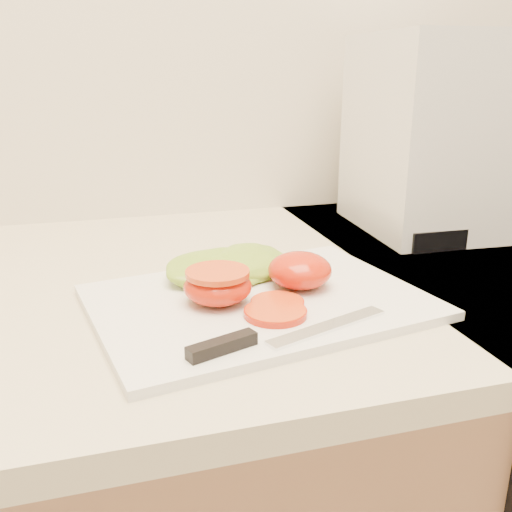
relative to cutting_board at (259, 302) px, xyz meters
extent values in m
cube|color=#C1B897|center=(0.00, 0.11, -0.02)|extent=(3.92, 0.65, 0.03)
cube|color=silver|center=(0.00, 0.00, 0.00)|extent=(0.39, 0.31, 0.01)
ellipsoid|color=red|center=(0.05, 0.02, 0.03)|extent=(0.07, 0.07, 0.04)
ellipsoid|color=red|center=(-0.05, 0.00, 0.02)|extent=(0.07, 0.07, 0.04)
cylinder|color=red|center=(-0.05, 0.00, 0.04)|extent=(0.07, 0.07, 0.01)
cylinder|color=#CC5416|center=(0.00, -0.05, 0.01)|extent=(0.06, 0.06, 0.01)
cylinder|color=#CC5416|center=(0.01, -0.03, 0.01)|extent=(0.06, 0.06, 0.01)
ellipsoid|color=#84B42F|center=(-0.03, 0.07, 0.02)|extent=(0.15, 0.11, 0.03)
ellipsoid|color=#84B42F|center=(0.02, 0.08, 0.02)|extent=(0.14, 0.14, 0.03)
cube|color=silver|center=(0.04, -0.09, 0.01)|extent=(0.14, 0.06, 0.00)
cube|color=black|center=(-0.07, -0.11, 0.01)|extent=(0.07, 0.04, 0.01)
cube|color=silver|center=(0.35, 0.24, 0.15)|extent=(0.21, 0.26, 0.30)
camera|label=1|loc=(-0.16, -0.56, 0.25)|focal=40.00mm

